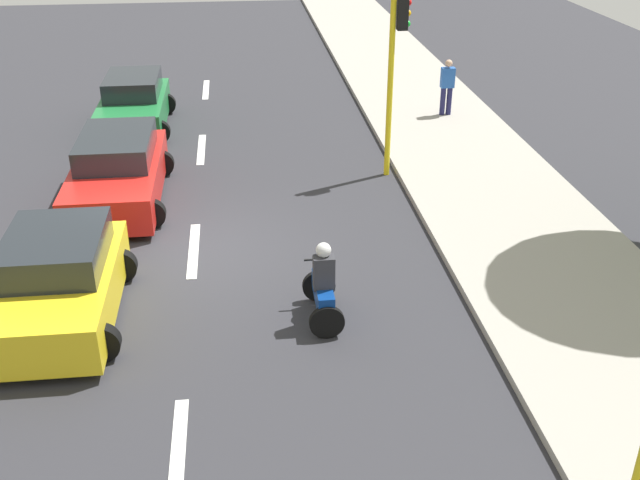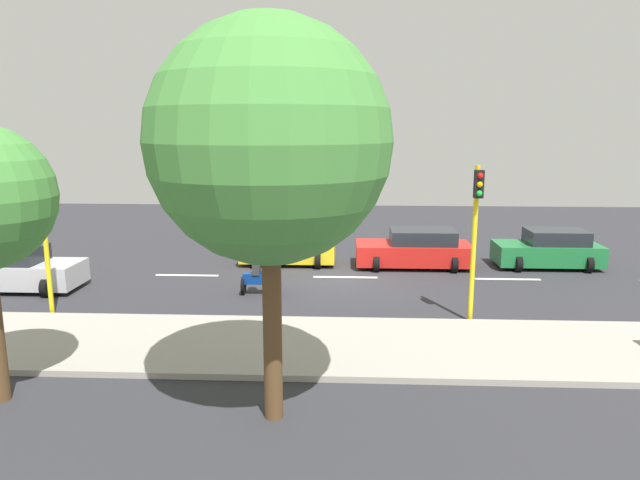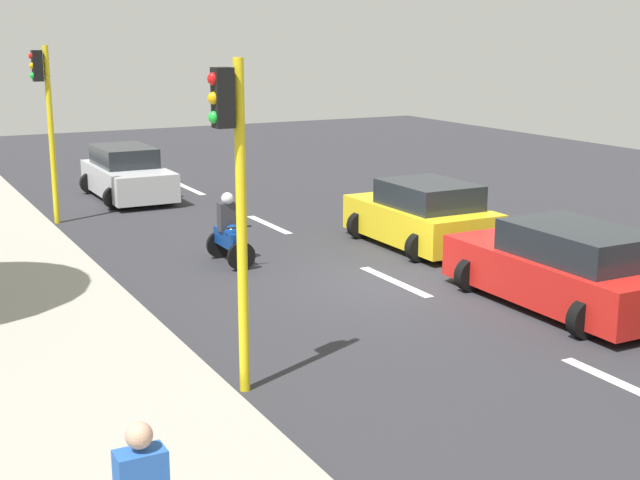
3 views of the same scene
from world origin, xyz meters
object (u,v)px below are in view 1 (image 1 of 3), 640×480
at_px(car_yellow_cab, 57,283).
at_px(traffic_light_corner, 395,60).
at_px(pedestrian_near_signal, 447,85).
at_px(motorcycle, 323,287).
at_px(car_green, 134,105).
at_px(car_red, 118,171).

xyz_separation_m(car_yellow_cab, traffic_light_corner, (7.03, 5.90, 2.22)).
relative_size(car_yellow_cab, pedestrian_near_signal, 2.26).
distance_m(car_yellow_cab, pedestrian_near_signal, 13.96).
xyz_separation_m(car_yellow_cab, motorcycle, (4.53, -0.56, -0.07)).
height_order(motorcycle, traffic_light_corner, traffic_light_corner).
xyz_separation_m(pedestrian_near_signal, traffic_light_corner, (-2.57, -4.24, 1.87)).
bearing_deg(car_green, car_red, -87.98).
distance_m(car_red, traffic_light_corner, 7.05).
distance_m(car_green, traffic_light_corner, 8.47).
bearing_deg(pedestrian_near_signal, car_green, 178.42).
xyz_separation_m(car_red, motorcycle, (4.14, -5.63, -0.07)).
distance_m(car_red, motorcycle, 6.99).
distance_m(car_yellow_cab, motorcycle, 4.56).
bearing_deg(car_red, traffic_light_corner, 7.18).
distance_m(motorcycle, pedestrian_near_signal, 11.85).
relative_size(car_red, car_yellow_cab, 1.19).
height_order(car_red, traffic_light_corner, traffic_light_corner).
distance_m(car_yellow_cab, traffic_light_corner, 9.44).
bearing_deg(car_yellow_cab, car_green, 88.90).
xyz_separation_m(car_yellow_cab, pedestrian_near_signal, (9.59, 10.14, 0.35)).
xyz_separation_m(motorcycle, traffic_light_corner, (2.50, 6.47, 2.29)).
bearing_deg(motorcycle, car_green, 111.55).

